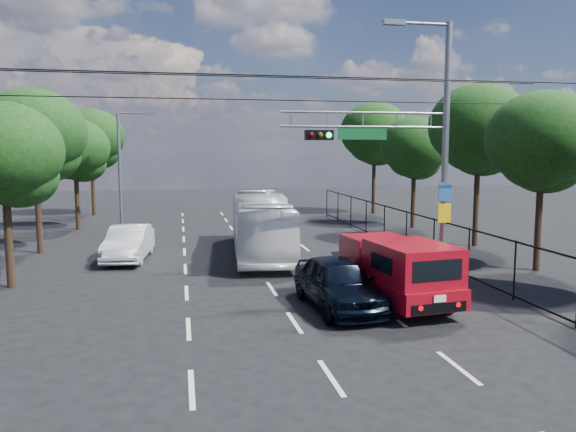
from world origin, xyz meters
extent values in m
plane|color=black|center=(0.00, 0.00, 0.00)|extent=(120.00, 120.00, 0.00)
cube|color=beige|center=(-3.00, 0.00, 0.01)|extent=(0.12, 2.00, 0.01)
cube|color=beige|center=(-3.00, 4.00, 0.01)|extent=(0.12, 2.00, 0.01)
cube|color=beige|center=(-3.00, 8.00, 0.01)|extent=(0.12, 2.00, 0.01)
cube|color=beige|center=(-3.00, 12.00, 0.01)|extent=(0.12, 2.00, 0.01)
cube|color=beige|center=(-3.00, 16.00, 0.01)|extent=(0.12, 2.00, 0.01)
cube|color=beige|center=(-3.00, 20.00, 0.01)|extent=(0.12, 2.00, 0.01)
cube|color=beige|center=(-3.00, 24.00, 0.01)|extent=(0.12, 2.00, 0.01)
cube|color=beige|center=(-3.00, 28.00, 0.01)|extent=(0.12, 2.00, 0.01)
cube|color=beige|center=(-3.00, 32.00, 0.01)|extent=(0.12, 2.00, 0.01)
cube|color=beige|center=(0.00, 0.00, 0.01)|extent=(0.12, 2.00, 0.01)
cube|color=beige|center=(0.00, 4.00, 0.01)|extent=(0.12, 2.00, 0.01)
cube|color=beige|center=(0.00, 8.00, 0.01)|extent=(0.12, 2.00, 0.01)
cube|color=beige|center=(0.00, 12.00, 0.01)|extent=(0.12, 2.00, 0.01)
cube|color=beige|center=(0.00, 16.00, 0.01)|extent=(0.12, 2.00, 0.01)
cube|color=beige|center=(0.00, 20.00, 0.01)|extent=(0.12, 2.00, 0.01)
cube|color=beige|center=(0.00, 24.00, 0.01)|extent=(0.12, 2.00, 0.01)
cube|color=beige|center=(0.00, 28.00, 0.01)|extent=(0.12, 2.00, 0.01)
cube|color=beige|center=(0.00, 32.00, 0.01)|extent=(0.12, 2.00, 0.01)
cube|color=beige|center=(3.00, 0.00, 0.01)|extent=(0.12, 2.00, 0.01)
cube|color=beige|center=(3.00, 4.00, 0.01)|extent=(0.12, 2.00, 0.01)
cube|color=beige|center=(3.00, 8.00, 0.01)|extent=(0.12, 2.00, 0.01)
cube|color=beige|center=(3.00, 12.00, 0.01)|extent=(0.12, 2.00, 0.01)
cube|color=beige|center=(3.00, 16.00, 0.01)|extent=(0.12, 2.00, 0.01)
cube|color=beige|center=(3.00, 20.00, 0.01)|extent=(0.12, 2.00, 0.01)
cube|color=beige|center=(3.00, 24.00, 0.01)|extent=(0.12, 2.00, 0.01)
cube|color=beige|center=(3.00, 28.00, 0.01)|extent=(0.12, 2.00, 0.01)
cube|color=beige|center=(3.00, 32.00, 0.01)|extent=(0.12, 2.00, 0.01)
cylinder|color=slate|center=(6.50, 8.00, 4.75)|extent=(0.24, 0.24, 9.50)
cylinder|color=slate|center=(5.50, 8.00, 9.40)|extent=(2.00, 0.10, 0.10)
cube|color=slate|center=(4.40, 8.00, 9.40)|extent=(0.80, 0.25, 0.18)
cylinder|color=slate|center=(3.40, 8.00, 6.25)|extent=(6.20, 0.08, 0.08)
cylinder|color=slate|center=(3.40, 8.00, 5.75)|extent=(6.20, 0.08, 0.08)
cube|color=black|center=(1.70, 8.00, 5.45)|extent=(1.00, 0.28, 0.35)
sphere|color=#3F0505|center=(1.38, 7.85, 5.45)|extent=(0.20, 0.20, 0.20)
sphere|color=#4C3805|center=(1.70, 7.85, 5.45)|extent=(0.20, 0.20, 0.20)
sphere|color=#0CE533|center=(2.02, 7.85, 5.45)|extent=(0.20, 0.20, 0.20)
cube|color=#0C5423|center=(3.30, 8.00, 5.50)|extent=(1.80, 0.05, 0.40)
cube|color=#225AA0|center=(6.48, 7.86, 3.40)|extent=(0.50, 0.04, 0.70)
cube|color=yellow|center=(6.48, 7.86, 2.60)|extent=(0.50, 0.04, 0.70)
cylinder|color=slate|center=(5.90, 8.00, 6.00)|extent=(0.05, 0.05, 0.50)
cylinder|color=slate|center=(4.60, 8.00, 6.00)|extent=(0.05, 0.05, 0.50)
cylinder|color=slate|center=(3.30, 8.00, 6.00)|extent=(0.05, 0.05, 0.50)
cylinder|color=slate|center=(2.00, 8.00, 6.00)|extent=(0.05, 0.05, 0.50)
cylinder|color=slate|center=(0.70, 8.00, 6.00)|extent=(0.05, 0.05, 0.50)
cylinder|color=slate|center=(-6.50, 22.00, 3.50)|extent=(0.18, 0.18, 7.00)
cylinder|color=slate|center=(-5.70, 22.00, 7.00)|extent=(1.60, 0.09, 0.09)
cube|color=slate|center=(-4.80, 22.00, 7.00)|extent=(0.60, 0.22, 0.15)
cylinder|color=black|center=(0.00, 6.00, 7.20)|extent=(22.00, 0.04, 0.04)
cylinder|color=black|center=(0.00, 9.50, 7.60)|extent=(22.00, 0.04, 0.04)
cylinder|color=black|center=(0.00, 11.00, 6.90)|extent=(22.00, 0.04, 0.04)
cube|color=black|center=(7.60, 12.00, 1.95)|extent=(0.04, 34.00, 0.06)
cube|color=black|center=(7.60, 12.00, 0.15)|extent=(0.04, 34.00, 0.06)
cylinder|color=black|center=(7.60, 5.00, 1.00)|extent=(0.06, 0.06, 2.00)
cylinder|color=black|center=(7.60, 8.00, 1.00)|extent=(0.06, 0.06, 2.00)
cylinder|color=black|center=(7.60, 11.00, 1.00)|extent=(0.06, 0.06, 2.00)
cylinder|color=black|center=(7.60, 14.00, 1.00)|extent=(0.06, 0.06, 2.00)
cylinder|color=black|center=(7.60, 17.00, 1.00)|extent=(0.06, 0.06, 2.00)
cylinder|color=black|center=(7.60, 20.00, 1.00)|extent=(0.06, 0.06, 2.00)
cylinder|color=black|center=(7.60, 23.00, 1.00)|extent=(0.06, 0.06, 2.00)
cylinder|color=black|center=(7.60, 26.00, 1.00)|extent=(0.06, 0.06, 2.00)
cylinder|color=black|center=(7.60, 29.00, 1.00)|extent=(0.06, 0.06, 2.00)
cylinder|color=black|center=(11.20, 9.00, 2.10)|extent=(0.28, 0.28, 4.20)
ellipsoid|color=black|center=(11.20, 9.00, 5.40)|extent=(4.50, 4.50, 3.83)
ellipsoid|color=black|center=(11.60, 9.30, 4.35)|extent=(3.00, 3.00, 2.40)
ellipsoid|color=black|center=(10.85, 8.80, 4.50)|extent=(2.85, 2.85, 2.28)
cylinder|color=black|center=(11.80, 15.00, 2.38)|extent=(0.28, 0.28, 4.76)
ellipsoid|color=black|center=(11.80, 15.00, 6.12)|extent=(5.10, 5.10, 4.33)
ellipsoid|color=black|center=(12.20, 15.30, 4.93)|extent=(3.40, 3.40, 2.72)
ellipsoid|color=black|center=(11.45, 14.80, 5.10)|extent=(3.23, 3.23, 2.58)
cylinder|color=black|center=(11.40, 22.00, 2.02)|extent=(0.28, 0.28, 4.03)
ellipsoid|color=black|center=(11.40, 22.00, 5.18)|extent=(4.32, 4.32, 3.67)
ellipsoid|color=black|center=(11.80, 22.30, 4.18)|extent=(2.88, 2.88, 2.30)
ellipsoid|color=black|center=(11.05, 21.80, 4.32)|extent=(2.74, 2.74, 2.19)
cylinder|color=black|center=(11.60, 30.00, 2.46)|extent=(0.28, 0.28, 4.93)
ellipsoid|color=black|center=(11.60, 30.00, 6.34)|extent=(5.28, 5.28, 4.49)
ellipsoid|color=black|center=(12.00, 30.30, 5.10)|extent=(3.52, 3.52, 2.82)
ellipsoid|color=black|center=(11.25, 29.80, 5.28)|extent=(3.34, 3.34, 2.68)
cylinder|color=black|center=(-9.20, 10.00, 1.90)|extent=(0.28, 0.28, 3.81)
ellipsoid|color=black|center=(-9.20, 10.00, 4.90)|extent=(4.08, 4.08, 3.47)
ellipsoid|color=black|center=(-8.80, 10.30, 3.94)|extent=(2.72, 2.72, 2.18)
cylinder|color=black|center=(-9.80, 17.00, 2.24)|extent=(0.28, 0.28, 4.48)
ellipsoid|color=black|center=(-9.80, 17.00, 5.76)|extent=(4.80, 4.80, 4.08)
ellipsoid|color=black|center=(-9.40, 17.30, 4.64)|extent=(3.20, 3.20, 2.56)
ellipsoid|color=black|center=(-10.15, 16.80, 4.80)|extent=(3.04, 3.04, 2.43)
cylinder|color=black|center=(-9.40, 25.00, 1.96)|extent=(0.28, 0.28, 3.92)
ellipsoid|color=black|center=(-9.40, 25.00, 5.04)|extent=(4.20, 4.20, 3.57)
ellipsoid|color=black|center=(-9.00, 25.30, 4.06)|extent=(2.80, 2.80, 2.24)
ellipsoid|color=black|center=(-9.75, 24.80, 4.20)|extent=(2.66, 2.66, 2.13)
cylinder|color=black|center=(-9.60, 33.00, 2.30)|extent=(0.28, 0.28, 4.59)
ellipsoid|color=black|center=(-9.60, 33.00, 5.90)|extent=(4.92, 4.92, 4.18)
ellipsoid|color=black|center=(-9.20, 33.30, 4.76)|extent=(3.28, 3.28, 2.62)
ellipsoid|color=black|center=(-9.95, 32.80, 4.92)|extent=(3.12, 3.12, 2.49)
cylinder|color=black|center=(2.44, 7.10, 0.38)|extent=(0.37, 0.79, 0.76)
cylinder|color=black|center=(4.28, 7.33, 0.38)|extent=(0.37, 0.79, 0.76)
cylinder|color=black|center=(2.84, 3.74, 0.38)|extent=(0.37, 0.79, 0.76)
cylinder|color=black|center=(4.69, 3.96, 0.38)|extent=(0.37, 0.79, 0.76)
cube|color=maroon|center=(3.56, 5.53, 0.68)|extent=(2.72, 5.67, 0.61)
cube|color=maroon|center=(3.27, 7.97, 0.76)|extent=(2.08, 0.84, 0.60)
cube|color=black|center=(3.23, 8.27, 1.04)|extent=(1.90, 0.66, 0.34)
cube|color=maroon|center=(3.41, 6.78, 1.48)|extent=(2.16, 1.92, 1.04)
cube|color=black|center=(3.51, 5.97, 1.53)|extent=(1.69, 0.26, 0.60)
cube|color=maroon|center=(3.71, 4.34, 1.55)|extent=(2.35, 3.01, 1.15)
cube|color=black|center=(4.73, 4.46, 1.58)|extent=(0.20, 1.31, 0.49)
cube|color=black|center=(2.69, 4.22, 1.58)|extent=(0.20, 1.31, 0.49)
cube|color=black|center=(3.87, 2.97, 1.58)|extent=(1.58, 0.24, 0.60)
cube|color=black|center=(3.89, 2.84, 0.55)|extent=(1.75, 0.30, 0.28)
cube|color=silver|center=(3.89, 2.80, 0.82)|extent=(0.38, 0.08, 0.20)
imported|color=black|center=(1.64, 5.19, 0.80)|extent=(2.21, 4.84, 1.61)
imported|color=silver|center=(0.56, 14.71, 1.44)|extent=(3.22, 10.48, 2.87)
imported|color=silver|center=(-5.47, 14.45, 0.77)|extent=(2.11, 4.83, 1.54)
camera|label=1|loc=(-3.14, -11.33, 4.94)|focal=35.00mm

